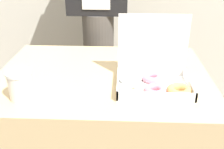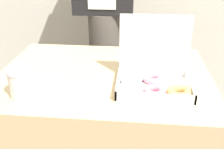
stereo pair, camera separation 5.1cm
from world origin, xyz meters
name	(u,v)px [view 2 (the right image)]	position (x,y,z in m)	size (l,w,h in m)	color
table	(105,137)	(0.00, 0.00, 0.39)	(1.02, 0.76, 0.78)	tan
donut_box	(151,78)	(0.22, -0.11, 0.82)	(0.33, 0.26, 0.29)	white
coffee_cup	(21,83)	(-0.31, -0.24, 0.84)	(0.10, 0.10, 0.12)	silver
person_customer	(104,6)	(-0.09, 0.68, 0.96)	(0.41, 0.23, 1.73)	#4C4742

